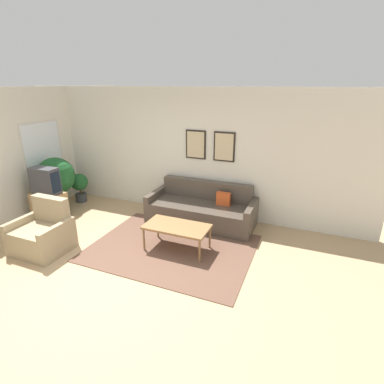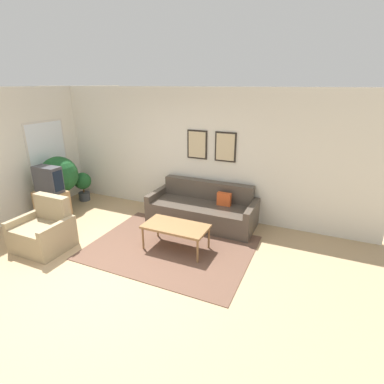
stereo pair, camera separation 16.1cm
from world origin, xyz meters
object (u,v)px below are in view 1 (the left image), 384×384
at_px(tv, 45,181).
at_px(coffee_table, 177,228).
at_px(potted_plant_tall, 56,177).
at_px(couch, 202,209).
at_px(armchair, 43,234).

bearing_deg(tv, coffee_table, -1.74).
height_order(coffee_table, potted_plant_tall, potted_plant_tall).
relative_size(coffee_table, potted_plant_tall, 0.92).
xyz_separation_m(coffee_table, tv, (-3.03, 0.09, 0.45)).
distance_m(couch, coffee_table, 1.20).
height_order(couch, potted_plant_tall, potted_plant_tall).
bearing_deg(potted_plant_tall, coffee_table, -10.28).
xyz_separation_m(couch, tv, (-3.05, -1.10, 0.58)).
bearing_deg(couch, tv, -160.23).
xyz_separation_m(tv, potted_plant_tall, (-0.24, 0.50, -0.08)).
xyz_separation_m(couch, armchair, (-2.16, -2.09, 0.01)).
relative_size(tv, potted_plant_tall, 0.48).
relative_size(coffee_table, armchair, 1.24).
bearing_deg(couch, armchair, -135.98).
bearing_deg(armchair, tv, 151.69).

